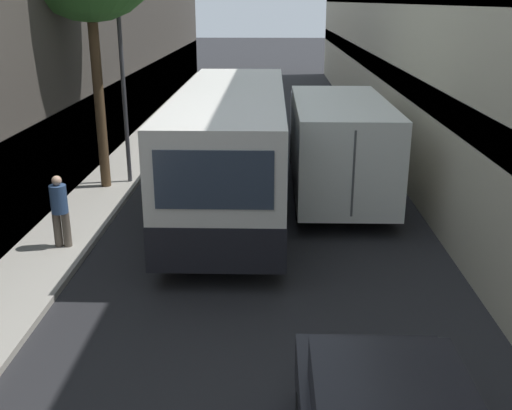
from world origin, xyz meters
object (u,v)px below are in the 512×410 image
object	(u,v)px
bus	(232,148)
panel_van	(245,104)
pedestrian	(60,209)
box_truck	(336,139)

from	to	relation	value
bus	panel_van	xyz separation A→B (m)	(-0.14, 10.47, -0.61)
pedestrian	panel_van	bearing A→B (deg)	75.87
bus	pedestrian	world-z (taller)	bus
box_truck	panel_van	distance (m)	9.26
panel_van	box_truck	bearing A→B (deg)	-71.34
pedestrian	bus	bearing A→B (deg)	39.67
bus	box_truck	world-z (taller)	bus
panel_van	pedestrian	bearing A→B (deg)	-104.13
bus	box_truck	size ratio (longest dim) A/B	1.21
box_truck	bus	bearing A→B (deg)	-148.70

